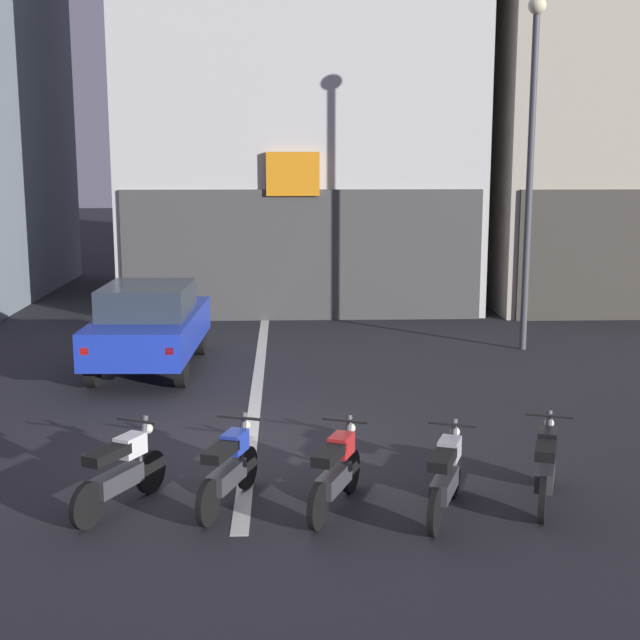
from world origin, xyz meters
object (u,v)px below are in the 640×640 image
object	(u,v)px
motorcycle_blue_row_left_mid	(229,467)
car_blue_crossing_near	(149,324)
motorcycle_black_row_rightmost	(546,465)
street_lamp	(531,141)
motorcycle_red_row_centre	(336,471)
motorcycle_white_row_leftmost	(121,471)
motorcycle_silver_row_right_mid	(446,475)

from	to	relation	value
motorcycle_blue_row_left_mid	car_blue_crossing_near	bearing A→B (deg)	105.82
motorcycle_blue_row_left_mid	motorcycle_black_row_rightmost	world-z (taller)	same
motorcycle_blue_row_left_mid	motorcycle_black_row_rightmost	distance (m)	3.65
car_blue_crossing_near	street_lamp	size ratio (longest dim) A/B	0.59
street_lamp	motorcycle_blue_row_left_mid	distance (m)	10.65
motorcycle_red_row_centre	motorcycle_black_row_rightmost	distance (m)	2.43
motorcycle_red_row_centre	motorcycle_black_row_rightmost	world-z (taller)	same
motorcycle_blue_row_left_mid	motorcycle_black_row_rightmost	size ratio (longest dim) A/B	1.00
motorcycle_white_row_leftmost	motorcycle_red_row_centre	size ratio (longest dim) A/B	0.96
motorcycle_black_row_rightmost	street_lamp	bearing A→B (deg)	76.55
motorcycle_red_row_centre	motorcycle_silver_row_right_mid	size ratio (longest dim) A/B	0.99
car_blue_crossing_near	motorcycle_red_row_centre	size ratio (longest dim) A/B	2.65
motorcycle_red_row_centre	motorcycle_silver_row_right_mid	distance (m)	1.23
street_lamp	motorcycle_silver_row_right_mid	distance (m)	9.89
motorcycle_blue_row_left_mid	motorcycle_silver_row_right_mid	distance (m)	2.46
motorcycle_white_row_leftmost	motorcycle_red_row_centre	world-z (taller)	same
motorcycle_white_row_leftmost	motorcycle_blue_row_left_mid	world-z (taller)	same
street_lamp	motorcycle_silver_row_right_mid	size ratio (longest dim) A/B	4.46
motorcycle_silver_row_right_mid	motorcycle_white_row_leftmost	bearing A→B (deg)	175.38
motorcycle_red_row_centre	motorcycle_silver_row_right_mid	bearing A→B (deg)	-9.31
car_blue_crossing_near	motorcycle_blue_row_left_mid	bearing A→B (deg)	-74.18
motorcycle_red_row_centre	car_blue_crossing_near	bearing A→B (deg)	114.47
street_lamp	motorcycle_red_row_centre	size ratio (longest dim) A/B	4.49
motorcycle_white_row_leftmost	motorcycle_blue_row_left_mid	size ratio (longest dim) A/B	0.95
motorcycle_red_row_centre	street_lamp	bearing A→B (deg)	62.17
car_blue_crossing_near	motorcycle_white_row_leftmost	size ratio (longest dim) A/B	2.75
car_blue_crossing_near	motorcycle_red_row_centre	distance (m)	7.51
street_lamp	motorcycle_white_row_leftmost	distance (m)	11.38
motorcycle_white_row_leftmost	car_blue_crossing_near	bearing A→B (deg)	95.72
motorcycle_white_row_leftmost	motorcycle_black_row_rightmost	distance (m)	4.86
motorcycle_blue_row_left_mid	street_lamp	bearing A→B (deg)	55.53
motorcycle_white_row_leftmost	motorcycle_red_row_centre	bearing A→B (deg)	-2.26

